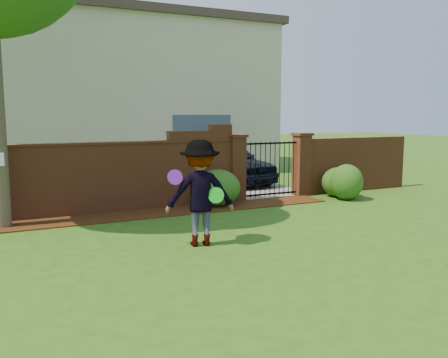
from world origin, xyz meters
name	(u,v)px	position (x,y,z in m)	size (l,w,h in m)	color
ground	(219,247)	(0.00, 0.00, -0.01)	(80.00, 80.00, 0.01)	#295114
mulch_bed	(125,216)	(-0.95, 3.34, 0.01)	(11.10, 1.08, 0.03)	#331A09
brick_wall	(73,178)	(-2.01, 4.00, 0.93)	(8.70, 0.31, 2.16)	brown
brick_wall_return	(354,164)	(6.60, 4.00, 0.85)	(4.00, 0.25, 1.70)	brown
pillar_left	(236,167)	(2.40, 4.00, 0.96)	(0.50, 0.50, 1.88)	brown
pillar_right	(302,164)	(4.60, 4.00, 0.96)	(0.50, 0.50, 1.88)	brown
iron_gate	(270,169)	(3.50, 4.00, 0.85)	(1.78, 0.03, 1.60)	black
driveway	(213,180)	(3.50, 8.00, 0.01)	(3.20, 8.00, 0.01)	gray
house	(118,96)	(1.00, 12.00, 3.16)	(12.40, 6.40, 6.30)	beige
car	(231,163)	(3.77, 7.10, 0.74)	(1.74, 4.33, 1.47)	black
shrub_left	(218,188)	(1.61, 3.53, 0.50)	(1.21, 1.21, 0.99)	#184A16
shrub_middle	(347,182)	(5.33, 2.81, 0.51)	(0.93, 0.93, 1.02)	#184A16
shrub_right	(338,182)	(5.45, 3.32, 0.44)	(0.99, 0.99, 0.88)	#184A16
man	(200,193)	(-0.28, 0.24, 0.99)	(1.28, 0.74, 1.98)	gray
frisbee_purple	(175,177)	(-0.77, 0.24, 1.32)	(0.28, 0.28, 0.03)	purple
frisbee_green	(216,195)	(-0.08, -0.02, 0.98)	(0.30, 0.30, 0.03)	#16A91A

